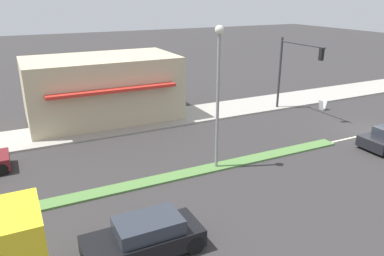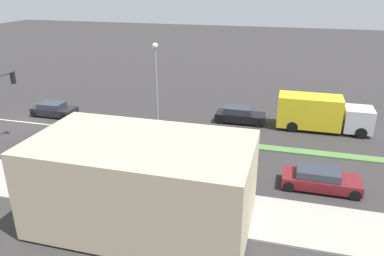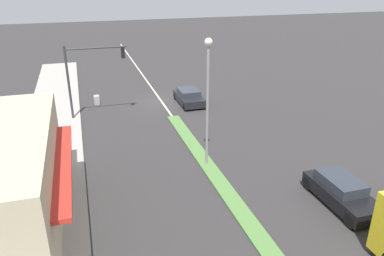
{
  "view_description": "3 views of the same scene",
  "coord_description": "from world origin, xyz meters",
  "views": [
    {
      "loc": [
        -15.81,
        21.48,
        8.83
      ],
      "look_at": [
        1.95,
        12.72,
        1.74
      ],
      "focal_mm": 35.0,
      "sensor_mm": 36.0,
      "label": 1
    },
    {
      "loc": [
        26.02,
        22.17,
        11.71
      ],
      "look_at": [
        1.75,
        15.52,
        1.76
      ],
      "focal_mm": 35.0,
      "sensor_mm": 36.0,
      "label": 2
    },
    {
      "loc": [
        6.58,
        30.92,
        10.64
      ],
      "look_at": [
        0.57,
        11.12,
        1.99
      ],
      "focal_mm": 35.0,
      "sensor_mm": 36.0,
      "label": 3
    }
  ],
  "objects": [
    {
      "name": "ground_plane",
      "position": [
        0.0,
        18.0,
        0.0
      ],
      "size": [
        160.0,
        160.0,
        0.0
      ],
      "primitive_type": "plane",
      "color": "#333030"
    },
    {
      "name": "sedan_maroon",
      "position": [
        5.0,
        24.38,
        0.63
      ],
      "size": [
        1.92,
        4.54,
        1.29
      ],
      "color": "maroon",
      "rests_on": "ground"
    },
    {
      "name": "delivery_truck",
      "position": [
        -5.0,
        24.71,
        1.47
      ],
      "size": [
        2.44,
        7.5,
        2.87
      ],
      "color": "silver",
      "rests_on": "ground"
    },
    {
      "name": "suv_black",
      "position": [
        -5.0,
        18.03,
        0.67
      ],
      "size": [
        1.78,
        4.24,
        1.39
      ],
      "color": "black",
      "rests_on": "ground"
    },
    {
      "name": "sedan_dark",
      "position": [
        -2.2,
        1.18,
        0.6
      ],
      "size": [
        1.91,
        3.93,
        1.25
      ],
      "color": "black",
      "rests_on": "ground"
    },
    {
      "name": "sidewalk_right",
      "position": [
        9.0,
        18.5,
        0.06
      ],
      "size": [
        4.0,
        73.0,
        0.12
      ],
      "primitive_type": "cube",
      "color": "#A8A399",
      "rests_on": "ground"
    },
    {
      "name": "building_corner_store",
      "position": [
        11.05,
        15.52,
        2.38
      ],
      "size": [
        6.59,
        10.67,
        4.52
      ],
      "color": "#C6B793",
      "rests_on": "sidewalk_right"
    },
    {
      "name": "street_lamp",
      "position": [
        0.0,
        12.23,
        4.78
      ],
      "size": [
        0.44,
        0.44,
        7.37
      ],
      "color": "gray",
      "rests_on": "median_strip"
    },
    {
      "name": "pedestrian",
      "position": [
        9.02,
        10.49,
        1.04
      ],
      "size": [
        0.34,
        0.34,
        1.74
      ],
      "color": "#282D42",
      "rests_on": "sidewalk_right"
    },
    {
      "name": "median_strip",
      "position": [
        0.0,
        27.0,
        0.05
      ],
      "size": [
        0.9,
        46.0,
        0.1
      ],
      "primitive_type": "cube",
      "color": "#568442",
      "rests_on": "ground"
    },
    {
      "name": "lane_marking_center",
      "position": [
        0.0,
        0.0,
        0.0
      ],
      "size": [
        0.16,
        60.0,
        0.01
      ],
      "primitive_type": "cube",
      "color": "beige",
      "rests_on": "ground"
    }
  ]
}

